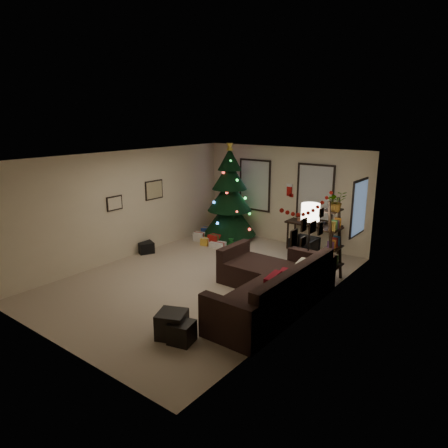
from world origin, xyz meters
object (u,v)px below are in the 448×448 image
(sofa, at_px, (270,288))
(desk, at_px, (313,226))
(christmas_tree, at_px, (230,199))
(bookshelf, at_px, (334,242))
(desk_chair, at_px, (304,248))

(sofa, distance_m, desk, 3.48)
(christmas_tree, bearing_deg, sofa, -43.07)
(christmas_tree, height_order, bookshelf, christmas_tree)
(bookshelf, bearing_deg, desk, 127.78)
(sofa, distance_m, bookshelf, 1.94)
(sofa, bearing_deg, bookshelf, 74.14)
(sofa, distance_m, desk_chair, 2.81)
(desk, relative_size, desk_chair, 2.54)
(desk_chair, bearing_deg, christmas_tree, 176.31)
(desk_chair, xyz_separation_m, bookshelf, (1.15, -0.95, 0.60))
(christmas_tree, bearing_deg, desk, 9.34)
(bookshelf, bearing_deg, christmas_tree, 162.03)
(desk_chair, bearing_deg, bookshelf, -37.53)
(sofa, xyz_separation_m, bookshelf, (0.51, 1.78, 0.57))
(desk, bearing_deg, christmas_tree, -170.66)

